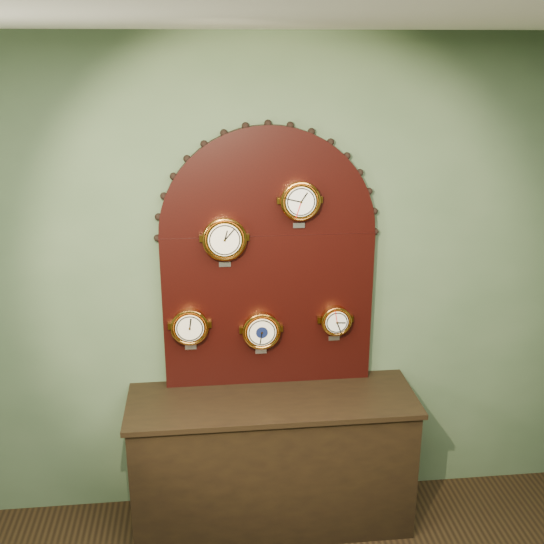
{
  "coord_description": "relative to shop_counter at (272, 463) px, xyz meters",
  "views": [
    {
      "loc": [
        -0.36,
        -1.09,
        2.73
      ],
      "look_at": [
        0.0,
        2.25,
        1.58
      ],
      "focal_mm": 44.02,
      "sensor_mm": 36.0,
      "label": 1
    }
  ],
  "objects": [
    {
      "name": "arabic_clock",
      "position": [
        0.17,
        0.15,
        1.53
      ],
      "size": [
        0.22,
        0.08,
        0.27
      ],
      "color": "orange",
      "rests_on": "display_board"
    },
    {
      "name": "tide_clock",
      "position": [
        0.38,
        0.15,
        0.83
      ],
      "size": [
        0.18,
        0.08,
        0.23
      ],
      "color": "orange",
      "rests_on": "display_board"
    },
    {
      "name": "roman_clock",
      "position": [
        -0.24,
        0.15,
        1.33
      ],
      "size": [
        0.24,
        0.08,
        0.29
      ],
      "color": "orange",
      "rests_on": "display_board"
    },
    {
      "name": "wall_back",
      "position": [
        0.0,
        0.27,
        1.0
      ],
      "size": [
        4.0,
        0.0,
        4.0
      ],
      "primitive_type": "plane",
      "rotation": [
        1.57,
        0.0,
        0.0
      ],
      "color": "#44593D",
      "rests_on": "ground"
    },
    {
      "name": "barometer",
      "position": [
        -0.05,
        0.15,
        0.79
      ],
      "size": [
        0.22,
        0.08,
        0.27
      ],
      "color": "orange",
      "rests_on": "display_board"
    },
    {
      "name": "hygrometer",
      "position": [
        -0.45,
        0.15,
        0.83
      ],
      "size": [
        0.21,
        0.08,
        0.27
      ],
      "color": "orange",
      "rests_on": "display_board"
    },
    {
      "name": "display_board",
      "position": [
        0.0,
        0.22,
        1.23
      ],
      "size": [
        1.26,
        0.06,
        1.53
      ],
      "color": "black",
      "rests_on": "shop_counter"
    },
    {
      "name": "shop_counter",
      "position": [
        0.0,
        0.0,
        0.0
      ],
      "size": [
        1.6,
        0.5,
        0.8
      ],
      "primitive_type": "cube",
      "color": "black",
      "rests_on": "ground_plane"
    }
  ]
}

